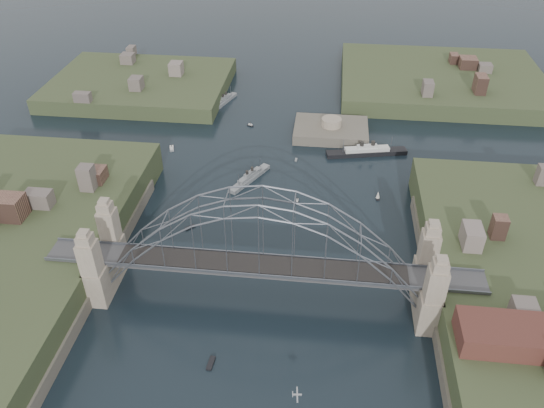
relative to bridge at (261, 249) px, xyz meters
The scene contains 18 objects.
ground 12.32m from the bridge, ahead, with size 500.00×500.00×0.00m, color black.
bridge is the anchor object (origin of this frame).
headland_nw 110.41m from the bridge, 120.07° to the left, with size 60.00×45.00×9.00m, color #384425.
headland_ne 121.38m from the bridge, 65.56° to the left, with size 70.00×55.00×9.50m, color #384425.
fort_island 72.14m from the bridge, 80.27° to the left, with size 22.00×16.00×9.40m.
wharf_shed 46.23m from the bridge, 17.65° to the right, with size 20.00×8.00×4.00m, color #592D26.
naval_cruiser_near 44.51m from the bridge, 101.59° to the left, with size 9.22×14.91×4.73m.
naval_cruiser_far 92.86m from the bridge, 105.14° to the left, with size 6.25×13.48×4.60m.
ocean_liner 64.31m from the bridge, 69.25° to the left, with size 23.15×8.04×5.65m.
aeroplane 27.61m from the bridge, 70.88° to the right, with size 1.55×2.88×0.42m.
small_boat_a 30.66m from the bridge, 134.13° to the left, with size 2.40×2.42×0.45m.
small_boat_b 35.83m from the bridge, 82.17° to the left, with size 0.58×1.68×1.43m.
small_boat_c 22.20m from the bridge, 111.41° to the right, with size 1.21×3.01×0.45m.
small_boat_d 46.16m from the bridge, 56.62° to the left, with size 1.04×2.18×2.38m.
small_boat_e 66.43m from the bridge, 120.94° to the left, with size 2.08×3.65×1.43m.
small_boat_f 55.07m from the bridge, 87.08° to the left, with size 0.60×1.70×0.45m.
small_boat_h 75.01m from the bridge, 100.13° to the left, with size 2.07×1.45×1.43m.
small_boat_i 38.85m from the bridge, 16.17° to the left, with size 2.65×1.80×2.38m.
Camera 1 is at (10.70, -76.30, 77.56)m, focal length 35.59 mm.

